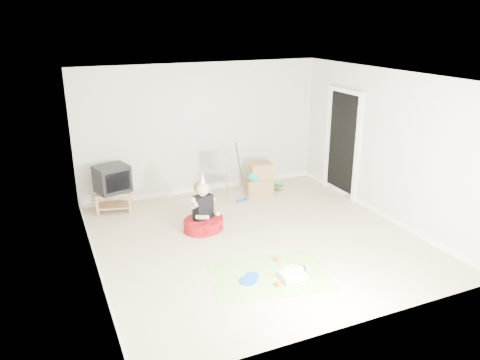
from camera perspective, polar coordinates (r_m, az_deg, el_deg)
name	(u,v)px	position (r m, az deg, el deg)	size (l,w,h in m)	color
ground	(255,239)	(7.67, 1.90, -7.17)	(5.00, 5.00, 0.00)	beige
doorway_recess	(343,145)	(9.50, 12.44, 4.22)	(0.02, 0.90, 2.05)	black
tv_stand	(114,199)	(8.93, -15.09, -2.28)	(0.70, 0.52, 0.40)	#9A7045
crt_tv	(112,179)	(8.79, -15.31, 0.15)	(0.57, 0.47, 0.49)	black
folding_chair	(217,179)	(9.08, -2.79, 0.14)	(0.53, 0.52, 0.92)	#939398
cardboard_boxes	(259,179)	(9.45, 2.33, 0.08)	(0.58, 0.47, 0.65)	#A37B4F
floor_mop	(243,189)	(9.07, 0.34, -1.08)	(0.29, 0.37, 1.12)	blue
book_pile	(278,187)	(9.82, 4.61, -0.88)	(0.23, 0.26, 0.10)	#267443
seated_woman	(203,217)	(7.91, -4.49, -4.58)	(0.90, 0.90, 1.02)	maroon
party_mat	(269,274)	(6.69, 3.58, -11.41)	(1.64, 1.19, 0.01)	#ED3196
birthday_cake	(293,276)	(6.59, 6.48, -11.54)	(0.36, 0.30, 0.16)	white
blue_plate_near	(252,276)	(6.62, 1.44, -11.63)	(0.21, 0.21, 0.01)	#1646B5
blue_plate_far	(248,281)	(6.51, 0.99, -12.18)	(0.25, 0.25, 0.01)	#1646B5
orange_cup_near	(278,259)	(6.99, 4.63, -9.56)	(0.07, 0.07, 0.09)	orange
orange_cup_far	(279,284)	(6.40, 4.72, -12.47)	(0.08, 0.08, 0.09)	orange
blue_party_hat	(304,269)	(6.70, 7.79, -10.68)	(0.11, 0.11, 0.16)	#1723A1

